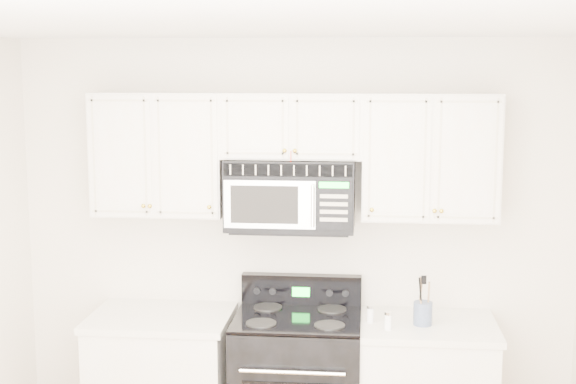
# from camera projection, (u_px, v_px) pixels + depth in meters

# --- Properties ---
(room) EXTENTS (3.51, 3.51, 2.61)m
(room) POSITION_uv_depth(u_px,v_px,m) (257.00, 335.00, 3.37)
(room) COLOR brown
(room) RESTS_ON ground
(upper_cabinets) EXTENTS (2.44, 0.37, 0.75)m
(upper_cabinets) POSITION_uv_depth(u_px,v_px,m) (293.00, 149.00, 4.83)
(upper_cabinets) COLOR beige
(upper_cabinets) RESTS_ON ground
(microwave) EXTENTS (0.77, 0.44, 0.43)m
(microwave) POSITION_uv_depth(u_px,v_px,m) (291.00, 194.00, 4.84)
(microwave) COLOR black
(microwave) RESTS_ON ground
(utensil_crock) EXTENTS (0.11, 0.11, 0.30)m
(utensil_crock) POSITION_uv_depth(u_px,v_px,m) (423.00, 312.00, 4.70)
(utensil_crock) COLOR #4D5C7F
(utensil_crock) RESTS_ON base_cabinet_right
(shaker_salt) EXTENTS (0.04, 0.04, 0.11)m
(shaker_salt) POSITION_uv_depth(u_px,v_px,m) (388.00, 321.00, 4.62)
(shaker_salt) COLOR white
(shaker_salt) RESTS_ON base_cabinet_right
(shaker_pepper) EXTENTS (0.04, 0.04, 0.10)m
(shaker_pepper) POSITION_uv_depth(u_px,v_px,m) (370.00, 314.00, 4.75)
(shaker_pepper) COLOR white
(shaker_pepper) RESTS_ON base_cabinet_right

